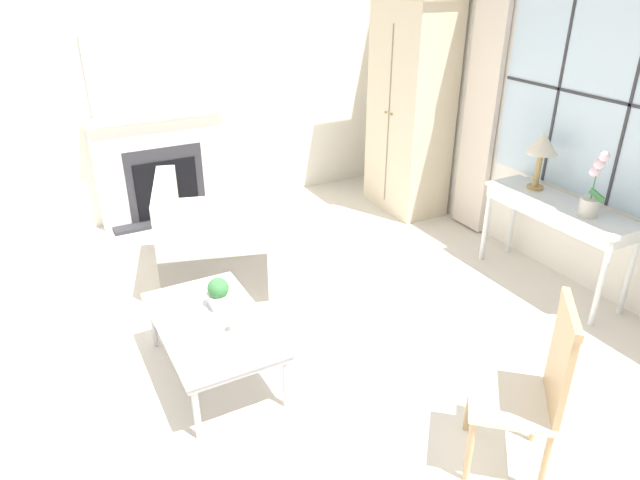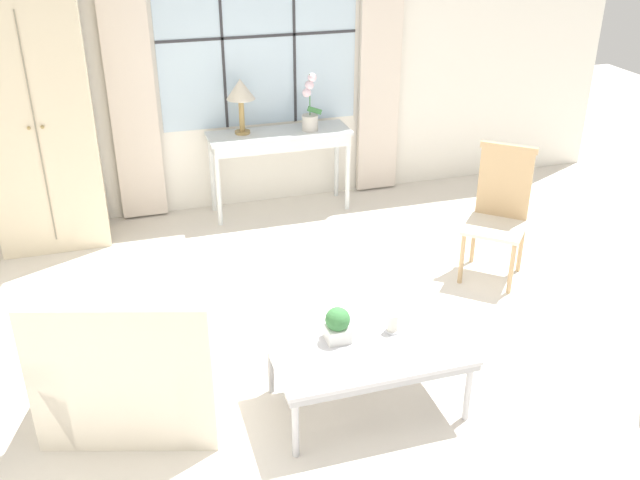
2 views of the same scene
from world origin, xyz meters
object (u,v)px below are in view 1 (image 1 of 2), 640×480
(side_chair_wooden, at_px, (535,383))
(fireplace, at_px, (161,160))
(armoire, at_px, (410,107))
(table_lamp, at_px, (542,146))
(console_table, at_px, (558,213))
(coffee_table, at_px, (212,326))
(pillar_candle, at_px, (235,325))
(potted_orchid, at_px, (593,193))
(potted_plant_small, at_px, (218,292))
(armchair_upholstered, at_px, (208,248))

(side_chair_wooden, bearing_deg, fireplace, -168.96)
(armoire, relative_size, table_lamp, 4.56)
(console_table, height_order, coffee_table, console_table)
(console_table, bearing_deg, pillar_candle, -90.52)
(potted_orchid, height_order, potted_plant_small, potted_orchid)
(fireplace, bearing_deg, armchair_upholstered, -0.83)
(armchair_upholstered, bearing_deg, armoire, 102.09)
(coffee_table, distance_m, pillar_candle, 0.23)
(armoire, xyz_separation_m, armchair_upholstered, (0.53, -2.49, -0.85))
(potted_orchid, bearing_deg, console_table, 173.39)
(potted_orchid, height_order, armchair_upholstered, potted_orchid)
(fireplace, relative_size, armchair_upholstered, 1.63)
(potted_plant_small, height_order, pillar_candle, potted_plant_small)
(armoire, relative_size, side_chair_wooden, 2.18)
(fireplace, relative_size, table_lamp, 3.90)
(potted_plant_small, bearing_deg, armoire, 120.98)
(side_chair_wooden, height_order, coffee_table, side_chair_wooden)
(potted_orchid, relative_size, armchair_upholstered, 0.44)
(table_lamp, height_order, side_chair_wooden, table_lamp)
(table_lamp, xyz_separation_m, coffee_table, (0.11, -2.98, -0.77))
(fireplace, relative_size, potted_plant_small, 9.18)
(table_lamp, height_order, armchair_upholstered, table_lamp)
(coffee_table, height_order, potted_plant_small, potted_plant_small)
(table_lamp, height_order, coffee_table, table_lamp)
(console_table, xyz_separation_m, coffee_table, (-0.21, -2.92, -0.29))
(armchair_upholstered, relative_size, pillar_candle, 9.13)
(potted_orchid, bearing_deg, armoire, -179.52)
(fireplace, xyz_separation_m, console_table, (3.01, 2.52, 0.03))
(potted_orchid, xyz_separation_m, pillar_candle, (-0.31, -2.80, -0.48))
(potted_orchid, distance_m, potted_plant_small, 2.89)
(potted_plant_small, bearing_deg, table_lamp, 89.25)
(fireplace, bearing_deg, potted_plant_small, -6.43)
(armchair_upholstered, relative_size, side_chair_wooden, 1.14)
(potted_plant_small, distance_m, pillar_candle, 0.34)
(side_chair_wooden, xyz_separation_m, pillar_candle, (-1.36, -1.16, -0.09))
(armoire, xyz_separation_m, coffee_table, (1.81, -2.87, -0.75))
(table_lamp, xyz_separation_m, pillar_candle, (0.30, -2.89, -0.67))
(side_chair_wooden, bearing_deg, potted_orchid, 122.68)
(side_chair_wooden, xyz_separation_m, potted_plant_small, (-1.70, -1.15, -0.04))
(table_lamp, height_order, pillar_candle, table_lamp)
(side_chair_wooden, bearing_deg, table_lamp, 133.93)
(armoire, distance_m, potted_orchid, 2.31)
(potted_orchid, distance_m, side_chair_wooden, 1.98)
(armoire, distance_m, console_table, 2.07)
(pillar_candle, bearing_deg, potted_plant_small, 177.39)
(fireplace, relative_size, pillar_candle, 14.92)
(armoire, distance_m, side_chair_wooden, 3.77)
(table_lamp, relative_size, pillar_candle, 3.83)
(side_chair_wooden, bearing_deg, pillar_candle, -139.55)
(potted_plant_small, bearing_deg, potted_orchid, 76.86)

